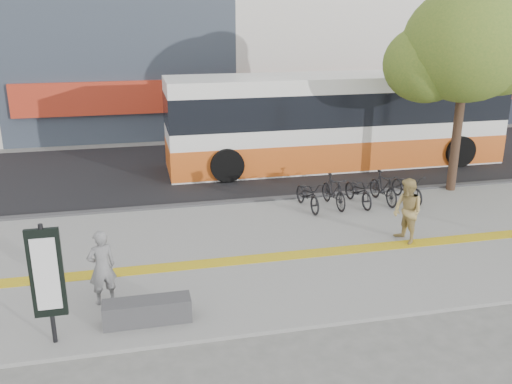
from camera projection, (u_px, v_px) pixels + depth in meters
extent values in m
plane|color=#60605B|center=(268.00, 281.00, 11.91)|extent=(120.00, 120.00, 0.00)
cube|color=gray|center=(253.00, 252.00, 13.29)|extent=(40.00, 7.00, 0.08)
cube|color=gold|center=(258.00, 259.00, 12.81)|extent=(40.00, 0.45, 0.01)
cube|color=black|center=(209.00, 169.00, 20.24)|extent=(40.00, 8.00, 0.06)
cube|color=#333335|center=(228.00, 203.00, 16.52)|extent=(40.00, 0.25, 0.14)
cube|color=red|center=(236.00, 93.00, 24.71)|extent=(19.00, 0.50, 1.40)
cube|color=#333335|center=(147.00, 311.00, 10.16)|extent=(1.60, 0.45, 0.45)
cylinder|color=black|center=(48.00, 285.00, 9.27)|extent=(0.08, 0.08, 2.20)
cube|color=black|center=(47.00, 273.00, 9.20)|extent=(0.55, 0.08, 1.60)
cube|color=white|center=(46.00, 275.00, 9.16)|extent=(0.40, 0.02, 1.30)
cylinder|color=#312116|center=(456.00, 141.00, 17.25)|extent=(0.28, 0.28, 3.20)
ellipsoid|color=#486C24|center=(467.00, 44.00, 16.33)|extent=(3.80, 3.80, 3.42)
ellipsoid|color=#486C24|center=(426.00, 64.00, 16.77)|extent=(2.60, 2.60, 2.34)
ellipsoid|color=#486C24|center=(501.00, 59.00, 16.27)|extent=(2.40, 2.40, 2.16)
ellipsoid|color=#486C24|center=(464.00, 16.00, 16.88)|extent=(2.20, 2.20, 1.98)
cube|color=white|center=(337.00, 120.00, 20.23)|extent=(12.39, 2.58, 3.30)
cube|color=#D75C1C|center=(336.00, 149.00, 20.57)|extent=(12.41, 2.60, 1.03)
cube|color=black|center=(338.00, 105.00, 20.05)|extent=(12.41, 2.60, 1.14)
cylinder|color=black|center=(227.00, 165.00, 18.47)|extent=(1.14, 0.36, 1.14)
cylinder|color=black|center=(215.00, 147.00, 20.86)|extent=(1.14, 0.36, 1.14)
cylinder|color=black|center=(459.00, 151.00, 20.28)|extent=(1.14, 0.36, 1.14)
cylinder|color=black|center=(424.00, 136.00, 22.67)|extent=(1.14, 0.36, 1.14)
imported|color=black|center=(308.00, 195.00, 15.91)|extent=(0.70, 1.66, 0.85)
imported|color=black|center=(334.00, 191.00, 16.06)|extent=(0.58, 1.60, 0.94)
imported|color=black|center=(359.00, 191.00, 16.24)|extent=(0.70, 1.66, 0.85)
imported|color=black|center=(383.00, 188.00, 16.39)|extent=(0.58, 1.60, 0.94)
imported|color=black|center=(407.00, 187.00, 16.57)|extent=(0.70, 1.66, 0.85)
imported|color=black|center=(102.00, 267.00, 10.68)|extent=(0.64, 0.53, 1.52)
imported|color=tan|center=(407.00, 211.00, 13.50)|extent=(0.75, 0.89, 1.62)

